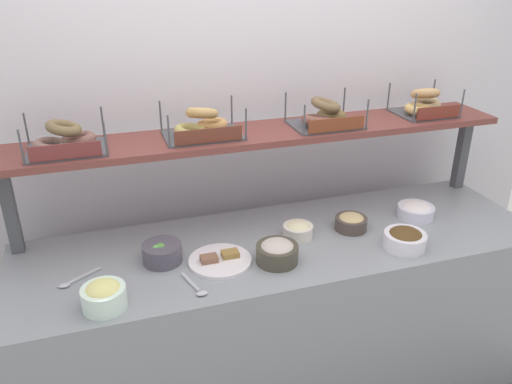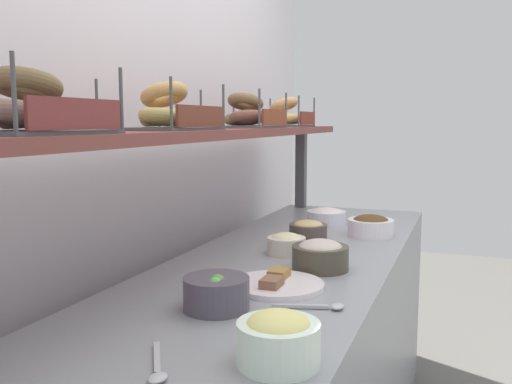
% 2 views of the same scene
% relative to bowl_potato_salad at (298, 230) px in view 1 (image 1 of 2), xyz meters
% --- Properties ---
extents(back_wall, '(3.54, 0.06, 2.40)m').
position_rel_bowl_potato_salad_xyz_m(back_wall, '(-0.07, 0.53, 0.31)').
color(back_wall, silver).
rests_on(back_wall, ground_plane).
extents(deli_counter, '(2.34, 0.70, 0.85)m').
position_rel_bowl_potato_salad_xyz_m(deli_counter, '(-0.07, -0.02, -0.46)').
color(deli_counter, gray).
rests_on(deli_counter, ground_plane).
extents(shelf_riser_left, '(0.05, 0.05, 0.40)m').
position_rel_bowl_potato_salad_xyz_m(shelf_riser_left, '(-1.18, 0.25, 0.16)').
color(shelf_riser_left, '#4C4C51').
rests_on(shelf_riser_left, deli_counter).
extents(shelf_riser_right, '(0.05, 0.05, 0.40)m').
position_rel_bowl_potato_salad_xyz_m(shelf_riser_right, '(1.03, 0.25, 0.16)').
color(shelf_riser_right, '#4C4C51').
rests_on(shelf_riser_right, deli_counter).
extents(upper_shelf, '(2.30, 0.32, 0.03)m').
position_rel_bowl_potato_salad_xyz_m(upper_shelf, '(-0.07, 0.25, 0.38)').
color(upper_shelf, brown).
rests_on(upper_shelf, shelf_riser_left).
extents(bowl_potato_salad, '(0.13, 0.13, 0.07)m').
position_rel_bowl_potato_salad_xyz_m(bowl_potato_salad, '(0.00, 0.00, 0.00)').
color(bowl_potato_salad, silver).
rests_on(bowl_potato_salad, deli_counter).
extents(bowl_tuna_salad, '(0.18, 0.18, 0.09)m').
position_rel_bowl_potato_salad_xyz_m(bowl_tuna_salad, '(-0.16, -0.16, 0.01)').
color(bowl_tuna_salad, '#464033').
rests_on(bowl_tuna_salad, deli_counter).
extents(bowl_chocolate_spread, '(0.18, 0.18, 0.09)m').
position_rel_bowl_potato_salad_xyz_m(bowl_chocolate_spread, '(0.41, -0.22, 0.01)').
color(bowl_chocolate_spread, white).
rests_on(bowl_chocolate_spread, deli_counter).
extents(bowl_egg_salad, '(0.16, 0.16, 0.10)m').
position_rel_bowl_potato_salad_xyz_m(bowl_egg_salad, '(-0.85, -0.26, 0.01)').
color(bowl_egg_salad, white).
rests_on(bowl_egg_salad, deli_counter).
extents(bowl_hummus, '(0.15, 0.15, 0.08)m').
position_rel_bowl_potato_salad_xyz_m(bowl_hummus, '(0.26, -0.00, 0.00)').
color(bowl_hummus, '#4C3F39').
rests_on(bowl_hummus, deli_counter).
extents(bowl_cream_cheese, '(0.17, 0.17, 0.07)m').
position_rel_bowl_potato_salad_xyz_m(bowl_cream_cheese, '(0.61, 0.01, -0.00)').
color(bowl_cream_cheese, white).
rests_on(bowl_cream_cheese, deli_counter).
extents(bowl_veggie_mix, '(0.16, 0.16, 0.09)m').
position_rel_bowl_potato_salad_xyz_m(bowl_veggie_mix, '(-0.61, -0.02, 0.01)').
color(bowl_veggie_mix, '#514956').
rests_on(bowl_veggie_mix, deli_counter).
extents(serving_plate_white, '(0.26, 0.26, 0.04)m').
position_rel_bowl_potato_salad_xyz_m(serving_plate_white, '(-0.38, -0.10, -0.03)').
color(serving_plate_white, white).
rests_on(serving_plate_white, deli_counter).
extents(serving_spoon_near_plate, '(0.07, 0.17, 0.01)m').
position_rel_bowl_potato_salad_xyz_m(serving_spoon_near_plate, '(-0.51, -0.25, -0.03)').
color(serving_spoon_near_plate, '#B7B7BC').
rests_on(serving_spoon_near_plate, deli_counter).
extents(serving_spoon_by_edge, '(0.16, 0.11, 0.01)m').
position_rel_bowl_potato_salad_xyz_m(serving_spoon_by_edge, '(-0.96, -0.06, -0.03)').
color(serving_spoon_by_edge, '#B7B7BC').
rests_on(serving_spoon_by_edge, deli_counter).
extents(bagel_basket_poppy, '(0.31, 0.26, 0.14)m').
position_rel_bowl_potato_salad_xyz_m(bagel_basket_poppy, '(-0.92, 0.24, 0.44)').
color(bagel_basket_poppy, '#4C4C51').
rests_on(bagel_basket_poppy, upper_shelf).
extents(bagel_basket_sesame, '(0.34, 0.26, 0.15)m').
position_rel_bowl_potato_salad_xyz_m(bagel_basket_sesame, '(-0.36, 0.26, 0.44)').
color(bagel_basket_sesame, '#4C4C51').
rests_on(bagel_basket_sesame, upper_shelf).
extents(bagel_basket_cinnamon_raisin, '(0.32, 0.26, 0.14)m').
position_rel_bowl_potato_salad_xyz_m(bagel_basket_cinnamon_raisin, '(0.21, 0.23, 0.44)').
color(bagel_basket_cinnamon_raisin, '#4C4C51').
rests_on(bagel_basket_cinnamon_raisin, upper_shelf).
extents(bagel_basket_plain, '(0.28, 0.26, 0.15)m').
position_rel_bowl_potato_salad_xyz_m(bagel_basket_plain, '(0.76, 0.26, 0.44)').
color(bagel_basket_plain, '#4C4C51').
rests_on(bagel_basket_plain, upper_shelf).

